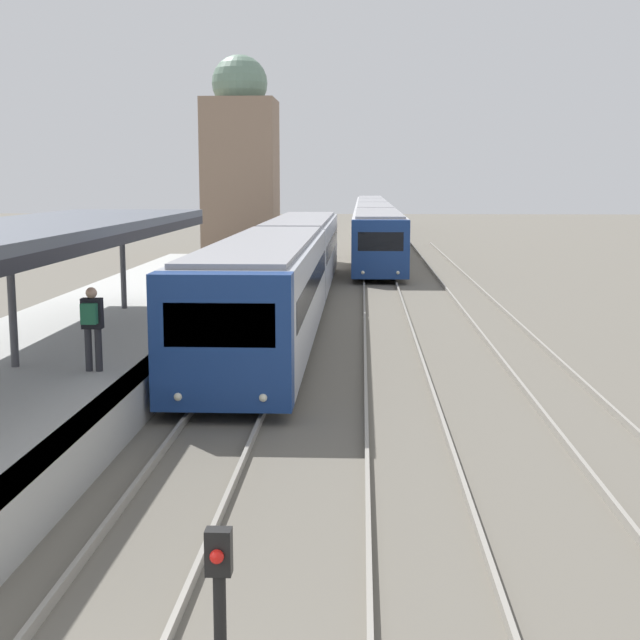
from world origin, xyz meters
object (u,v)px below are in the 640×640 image
Objects in this scene: person_on_platform at (92,322)px; train_near at (287,264)px; train_far at (373,220)px; signal_post_near at (220,623)px.

person_on_platform is 0.05× the size of train_near.
train_far reaches higher than person_on_platform.
person_on_platform is 11.39m from signal_post_near.
train_near is at bearing 93.57° from signal_post_near.
train_far is at bearing 83.24° from person_on_platform.
train_far is at bearing 88.24° from signal_post_near.
signal_post_near is (1.56, -24.97, -0.45)m from train_near.
train_far is at bearing 84.66° from train_near.
train_far reaches higher than signal_post_near.
person_on_platform is at bearing 111.61° from signal_post_near.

